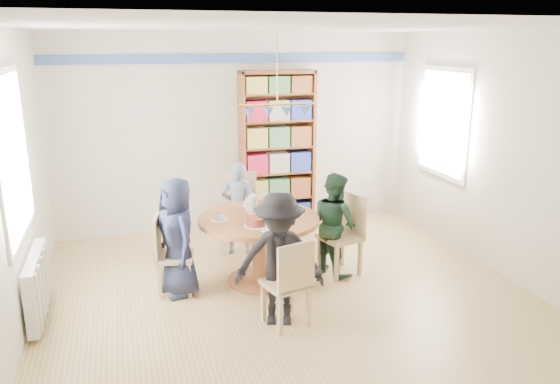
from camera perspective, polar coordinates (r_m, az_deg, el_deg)
name	(u,v)px	position (r m, az deg, el deg)	size (l,w,h in m)	color
ground	(291,300)	(5.73, 1.15, -11.21)	(5.00, 5.00, 0.00)	tan
room_shell	(245,130)	(5.96, -3.69, 6.52)	(5.00, 5.00, 5.00)	white
radiator	(38,285)	(5.70, -23.99, -8.90)	(0.12, 1.00, 0.60)	silver
dining_table	(259,234)	(5.92, -2.21, -4.43)	(1.30, 1.30, 0.75)	#975731
chair_left	(168,251)	(5.82, -11.67, -6.06)	(0.44, 0.44, 0.85)	tan
chair_right	(346,230)	(6.24, 6.87, -3.98)	(0.50, 0.50, 0.92)	tan
chair_far	(238,208)	(6.88, -4.37, -1.68)	(0.56, 0.56, 0.99)	tan
chair_near	(290,280)	(5.03, 1.05, -9.20)	(0.46, 0.46, 0.86)	tan
person_left	(178,237)	(5.73, -10.66, -4.64)	(0.61, 0.40, 1.26)	#191E37
person_right	(334,224)	(6.19, 5.71, -3.31)	(0.57, 0.45, 1.18)	black
person_far	(238,208)	(6.74, -4.38, -1.69)	(0.43, 0.28, 1.18)	gray
person_near	(279,260)	(5.05, -0.07, -7.09)	(0.82, 0.47, 1.27)	black
bookshelf	(277,152)	(7.66, -0.29, 4.25)	(1.04, 0.31, 2.19)	brown
tableware	(256,211)	(5.86, -2.51, -2.05)	(1.03, 1.03, 0.27)	white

